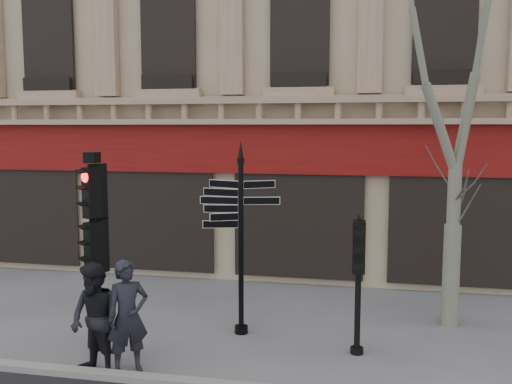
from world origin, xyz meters
TOP-DOWN VIEW (x-y plane):
  - ground at (0.00, 0.00)m, footprint 80.00×80.00m
  - fingerpost at (-0.66, 1.12)m, footprint 1.77×1.77m
  - traffic_signal_main at (-3.11, -0.26)m, footprint 0.49×0.44m
  - traffic_signal_secondary at (1.67, 0.52)m, footprint 0.44×0.32m
  - plane_tree at (3.54, 2.45)m, footprint 3.13×3.13m
  - pedestrian_a at (-2.12, -1.06)m, footprint 0.84×0.81m
  - pedestrian_b at (-2.60, -1.30)m, footprint 1.14×1.04m

SIDE VIEW (x-z plane):
  - ground at x=0.00m, z-range 0.00..0.00m
  - pedestrian_b at x=-2.60m, z-range 0.00..1.92m
  - pedestrian_a at x=-2.12m, z-range 0.00..1.94m
  - traffic_signal_secondary at x=1.67m, z-range 0.49..2.99m
  - traffic_signal_main at x=-3.11m, z-range 0.49..4.20m
  - fingerpost at x=-0.66m, z-range 0.67..4.57m
  - plane_tree at x=3.54m, z-range 1.68..10.00m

